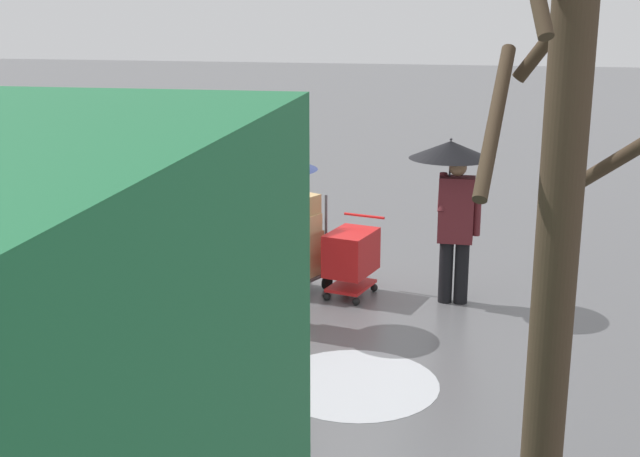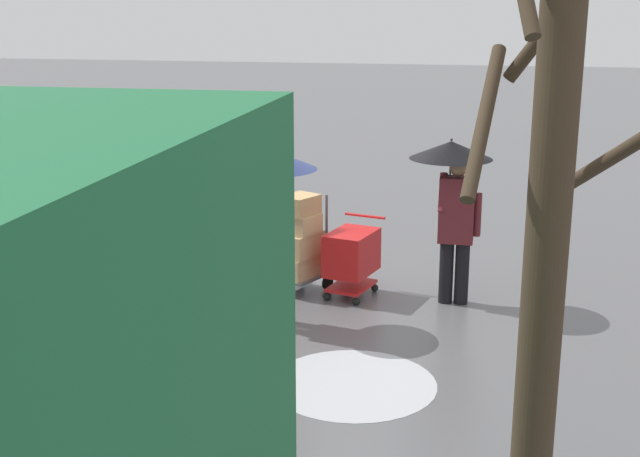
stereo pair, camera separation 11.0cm
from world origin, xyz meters
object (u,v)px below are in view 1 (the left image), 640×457
at_px(hand_dolly_boxes, 300,240).
at_px(bare_tree_near, 552,297).
at_px(shopping_cart_vendor, 351,255).
at_px(pedestrian_black_side, 271,195).
at_px(cargo_van_parked_right, 42,195).
at_px(pedestrian_pink_side, 453,183).

distance_m(hand_dolly_boxes, bare_tree_near, 6.68).
bearing_deg(shopping_cart_vendor, pedestrian_black_side, 56.39).
bearing_deg(bare_tree_near, cargo_van_parked_right, -42.10).
relative_size(hand_dolly_boxes, pedestrian_black_side, 0.62).
bearing_deg(pedestrian_pink_side, bare_tree_near, 97.93).
xyz_separation_m(pedestrian_pink_side, bare_tree_near, (-0.82, 5.90, 0.59)).
bearing_deg(cargo_van_parked_right, pedestrian_pink_side, -179.49).
height_order(cargo_van_parked_right, pedestrian_black_side, cargo_van_parked_right).
relative_size(pedestrian_black_side, bare_tree_near, 0.49).
height_order(shopping_cart_vendor, pedestrian_pink_side, pedestrian_pink_side).
relative_size(cargo_van_parked_right, hand_dolly_boxes, 4.05).
height_order(cargo_van_parked_right, pedestrian_pink_side, cargo_van_parked_right).
relative_size(shopping_cart_vendor, bare_tree_near, 0.23).
distance_m(hand_dolly_boxes, pedestrian_black_side, 1.45).
height_order(cargo_van_parked_right, shopping_cart_vendor, cargo_van_parked_right).
distance_m(cargo_van_parked_right, bare_tree_near, 8.78).
bearing_deg(pedestrian_black_side, hand_dolly_boxes, -93.44).
distance_m(pedestrian_pink_side, pedestrian_black_side, 2.35).
bearing_deg(hand_dolly_boxes, bare_tree_near, 115.39).
relative_size(shopping_cart_vendor, hand_dolly_boxes, 0.76).
bearing_deg(cargo_van_parked_right, bare_tree_near, 137.90).
relative_size(hand_dolly_boxes, pedestrian_pink_side, 0.62).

